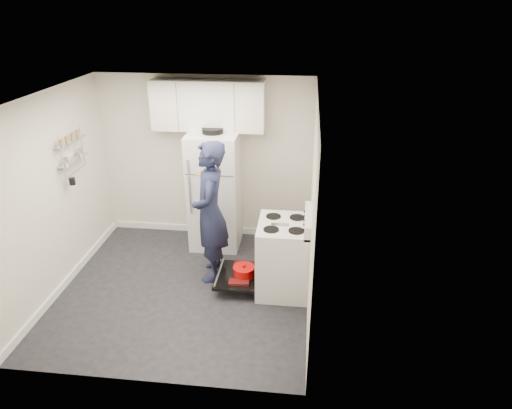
# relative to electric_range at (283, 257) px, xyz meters

# --- Properties ---
(room) EXTENTS (3.21, 3.21, 2.51)m
(room) POSITION_rel_electric_range_xyz_m (-1.29, -0.12, 0.74)
(room) COLOR black
(room) RESTS_ON ground
(electric_range) EXTENTS (0.66, 0.76, 1.10)m
(electric_range) POSITION_rel_electric_range_xyz_m (0.00, 0.00, 0.00)
(electric_range) COLOR silver
(electric_range) RESTS_ON ground
(open_oven_door) EXTENTS (0.55, 0.70, 0.22)m
(open_oven_door) POSITION_rel_electric_range_xyz_m (-0.55, -0.01, -0.28)
(open_oven_door) COLOR black
(open_oven_door) RESTS_ON ground
(refrigerator) EXTENTS (0.72, 0.74, 1.82)m
(refrigerator) POSITION_rel_electric_range_xyz_m (-1.08, 1.10, 0.42)
(refrigerator) COLOR silver
(refrigerator) RESTS_ON ground
(upper_cabinets) EXTENTS (1.60, 0.33, 0.70)m
(upper_cabinets) POSITION_rel_electric_range_xyz_m (-1.16, 1.28, 1.63)
(upper_cabinets) COLOR silver
(upper_cabinets) RESTS_ON room
(wall_shelf_rack) EXTENTS (0.14, 0.60, 0.61)m
(wall_shelf_rack) POSITION_rel_electric_range_xyz_m (-2.78, 0.34, 1.21)
(wall_shelf_rack) COLOR #B2B2B7
(wall_shelf_rack) RESTS_ON room
(person) EXTENTS (0.54, 0.75, 1.90)m
(person) POSITION_rel_electric_range_xyz_m (-0.96, 0.21, 0.48)
(person) COLOR #191D37
(person) RESTS_ON ground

